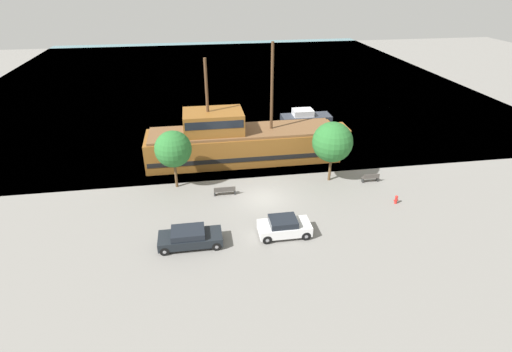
{
  "coord_description": "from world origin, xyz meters",
  "views": [
    {
      "loc": [
        -5.32,
        -29.18,
        17.66
      ],
      "look_at": [
        -0.34,
        2.0,
        1.2
      ],
      "focal_mm": 28.0,
      "sensor_mm": 36.0,
      "label": 1
    }
  ],
  "objects_px": {
    "parked_car_curb_mid": "(284,227)",
    "parked_car_curb_front": "(190,237)",
    "pirate_ship": "(241,141)",
    "bench_promenade_east": "(371,178)",
    "moored_boat_dockside": "(305,117)",
    "fire_hydrant": "(396,199)",
    "bench_promenade_west": "(225,191)"
  },
  "relations": [
    {
      "from": "parked_car_curb_front",
      "to": "bench_promenade_west",
      "type": "height_order",
      "value": "parked_car_curb_front"
    },
    {
      "from": "fire_hydrant",
      "to": "bench_promenade_east",
      "type": "bearing_deg",
      "value": 98.12
    },
    {
      "from": "parked_car_curb_mid",
      "to": "parked_car_curb_front",
      "type": "bearing_deg",
      "value": -178.81
    },
    {
      "from": "moored_boat_dockside",
      "to": "parked_car_curb_front",
      "type": "distance_m",
      "value": 28.34
    },
    {
      "from": "fire_hydrant",
      "to": "bench_promenade_east",
      "type": "height_order",
      "value": "bench_promenade_east"
    },
    {
      "from": "parked_car_curb_front",
      "to": "fire_hydrant",
      "type": "xyz_separation_m",
      "value": [
        17.23,
        3.06,
        -0.27
      ]
    },
    {
      "from": "bench_promenade_west",
      "to": "parked_car_curb_front",
      "type": "bearing_deg",
      "value": -114.55
    },
    {
      "from": "parked_car_curb_front",
      "to": "bench_promenade_east",
      "type": "height_order",
      "value": "parked_car_curb_front"
    },
    {
      "from": "fire_hydrant",
      "to": "bench_promenade_west",
      "type": "distance_m",
      "value": 14.62
    },
    {
      "from": "bench_promenade_west",
      "to": "fire_hydrant",
      "type": "bearing_deg",
      "value": -14.55
    },
    {
      "from": "parked_car_curb_front",
      "to": "parked_car_curb_mid",
      "type": "distance_m",
      "value": 6.9
    },
    {
      "from": "bench_promenade_east",
      "to": "parked_car_curb_front",
      "type": "bearing_deg",
      "value": -157.12
    },
    {
      "from": "parked_car_curb_front",
      "to": "bench_promenade_west",
      "type": "distance_m",
      "value": 7.41
    },
    {
      "from": "bench_promenade_west",
      "to": "moored_boat_dockside",
      "type": "bearing_deg",
      "value": 55.22
    },
    {
      "from": "moored_boat_dockside",
      "to": "fire_hydrant",
      "type": "relative_size",
      "value": 8.29
    },
    {
      "from": "fire_hydrant",
      "to": "moored_boat_dockside",
      "type": "bearing_deg",
      "value": 95.9
    },
    {
      "from": "parked_car_curb_front",
      "to": "parked_car_curb_mid",
      "type": "height_order",
      "value": "parked_car_curb_mid"
    },
    {
      "from": "moored_boat_dockside",
      "to": "parked_car_curb_mid",
      "type": "bearing_deg",
      "value": -108.91
    },
    {
      "from": "moored_boat_dockside",
      "to": "pirate_ship",
      "type": "bearing_deg",
      "value": -133.79
    },
    {
      "from": "parked_car_curb_mid",
      "to": "fire_hydrant",
      "type": "xyz_separation_m",
      "value": [
        10.34,
        2.91,
        -0.32
      ]
    },
    {
      "from": "moored_boat_dockside",
      "to": "bench_promenade_west",
      "type": "distance_m",
      "value": 21.02
    },
    {
      "from": "fire_hydrant",
      "to": "bench_promenade_east",
      "type": "relative_size",
      "value": 0.49
    },
    {
      "from": "moored_boat_dockside",
      "to": "parked_car_curb_front",
      "type": "relative_size",
      "value": 1.41
    },
    {
      "from": "pirate_ship",
      "to": "parked_car_curb_front",
      "type": "distance_m",
      "value": 14.97
    },
    {
      "from": "parked_car_curb_mid",
      "to": "bench_promenade_east",
      "type": "bearing_deg",
      "value": 35.19
    },
    {
      "from": "parked_car_curb_front",
      "to": "bench_promenade_west",
      "type": "relative_size",
      "value": 2.4
    },
    {
      "from": "pirate_ship",
      "to": "bench_promenade_east",
      "type": "height_order",
      "value": "pirate_ship"
    },
    {
      "from": "moored_boat_dockside",
      "to": "bench_promenade_east",
      "type": "xyz_separation_m",
      "value": [
        1.6,
        -16.97,
        -0.18
      ]
    },
    {
      "from": "moored_boat_dockside",
      "to": "parked_car_curb_mid",
      "type": "height_order",
      "value": "moored_boat_dockside"
    },
    {
      "from": "parked_car_curb_mid",
      "to": "fire_hydrant",
      "type": "distance_m",
      "value": 10.74
    },
    {
      "from": "parked_car_curb_front",
      "to": "fire_hydrant",
      "type": "distance_m",
      "value": 17.5
    },
    {
      "from": "pirate_ship",
      "to": "parked_car_curb_front",
      "type": "bearing_deg",
      "value": -111.19
    }
  ]
}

